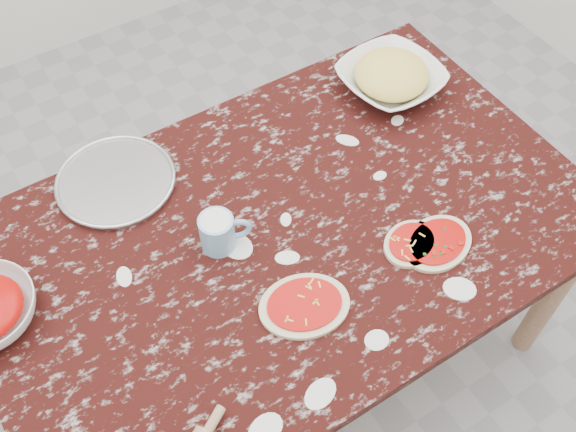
{
  "coord_description": "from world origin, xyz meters",
  "views": [
    {
      "loc": [
        -0.53,
        -0.84,
        2.16
      ],
      "look_at": [
        0.0,
        0.0,
        0.8
      ],
      "focal_mm": 40.99,
      "sensor_mm": 36.0,
      "label": 1
    }
  ],
  "objects_px": {
    "worktable": "(288,245)",
    "cheese_bowl": "(391,80)",
    "pizza_tray": "(116,182)",
    "flour_mug": "(219,232)"
  },
  "relations": [
    {
      "from": "cheese_bowl",
      "to": "flour_mug",
      "type": "xyz_separation_m",
      "value": [
        -0.72,
        -0.23,
        0.02
      ]
    },
    {
      "from": "pizza_tray",
      "to": "flour_mug",
      "type": "distance_m",
      "value": 0.36
    },
    {
      "from": "worktable",
      "to": "pizza_tray",
      "type": "bearing_deg",
      "value": 130.29
    },
    {
      "from": "pizza_tray",
      "to": "worktable",
      "type": "bearing_deg",
      "value": -49.71
    },
    {
      "from": "pizza_tray",
      "to": "flour_mug",
      "type": "relative_size",
      "value": 2.46
    },
    {
      "from": "worktable",
      "to": "cheese_bowl",
      "type": "bearing_deg",
      "value": 27.01
    },
    {
      "from": "cheese_bowl",
      "to": "flour_mug",
      "type": "bearing_deg",
      "value": -162.33
    },
    {
      "from": "worktable",
      "to": "cheese_bowl",
      "type": "height_order",
      "value": "cheese_bowl"
    },
    {
      "from": "pizza_tray",
      "to": "cheese_bowl",
      "type": "height_order",
      "value": "cheese_bowl"
    },
    {
      "from": "pizza_tray",
      "to": "cheese_bowl",
      "type": "distance_m",
      "value": 0.87
    }
  ]
}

